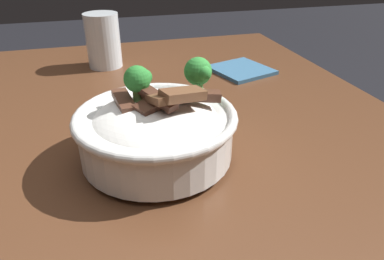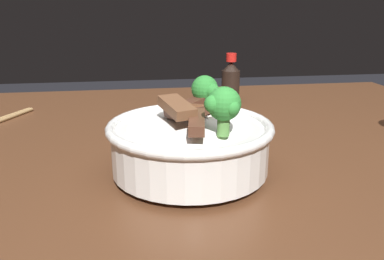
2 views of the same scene
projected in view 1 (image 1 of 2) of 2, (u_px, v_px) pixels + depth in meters
The scene contains 4 objects.
dining_table at pixel (116, 220), 0.54m from camera, with size 1.16×0.98×0.81m.
rice_bowl at pixel (154, 128), 0.46m from camera, with size 0.21×0.21×0.13m.
drinking_glass at pixel (102, 45), 0.79m from camera, with size 0.08×0.08×0.12m.
folded_napkin at pixel (239, 70), 0.78m from camera, with size 0.12×0.11×0.01m, color #386689.
Camera 1 is at (0.42, 0.00, 1.08)m, focal length 33.24 mm.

